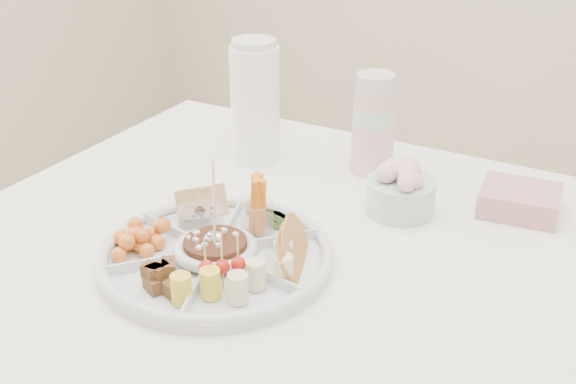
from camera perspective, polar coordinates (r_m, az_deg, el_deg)
The scene contains 12 objects.
party_tray at distance 1.19m, azimuth -5.73°, elevation -4.77°, with size 0.38×0.38×0.04m, color white.
bean_dip at distance 1.19m, azimuth -5.75°, elevation -4.46°, with size 0.10×0.10×0.04m, color #331D13.
tortillas at distance 1.15m, azimuth 0.46°, elevation -4.50°, with size 0.11×0.11×0.07m, color #A86635, non-canonical shape.
carrot_cucumber at distance 1.25m, azimuth -1.56°, elevation -0.82°, with size 0.11×0.11×0.10m, color orange, non-canonical shape.
pita_raisins at distance 1.29m, azimuth -7.20°, elevation -1.12°, with size 0.11×0.11×0.06m, color tan, non-canonical shape.
cherries at distance 1.22m, azimuth -11.63°, elevation -3.58°, with size 0.12×0.12×0.05m, color orange, non-canonical shape.
granola_chunks at distance 1.11m, azimuth -10.58°, elevation -6.76°, with size 0.09×0.09×0.04m, color brown, non-canonical shape.
banana_tomato at distance 1.07m, azimuth -4.08°, elevation -6.53°, with size 0.10×0.10×0.08m, color #FFFB68, non-canonical shape.
cup_stack at distance 1.49m, azimuth 6.80°, elevation 5.96°, with size 0.09×0.09×0.24m, color silver.
thermos at distance 1.53m, azimuth -2.62°, elevation 7.24°, with size 0.10×0.10×0.27m, color white.
flower_bowl at distance 1.35m, azimuth 8.92°, elevation 0.24°, with size 0.13×0.13×0.10m, color #92C3AA.
napkin_stack at distance 1.41m, azimuth 17.85°, elevation -0.64°, with size 0.14×0.12×0.05m, color tan.
Camera 1 is at (0.36, -0.96, 1.40)m, focal length 45.00 mm.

